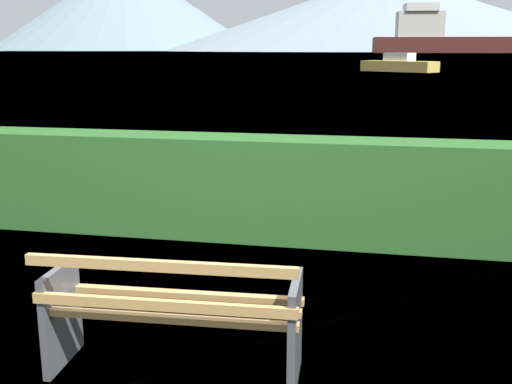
{
  "coord_description": "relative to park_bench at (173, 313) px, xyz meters",
  "views": [
    {
      "loc": [
        1.26,
        -3.52,
        2.07
      ],
      "look_at": [
        0.0,
        2.59,
        0.61
      ],
      "focal_mm": 43.3,
      "sensor_mm": 36.0,
      "label": 1
    }
  ],
  "objects": [
    {
      "name": "fishing_boat_near",
      "position": [
        2.47,
        55.29,
        0.19
      ],
      "size": [
        7.02,
        5.8,
        1.68
      ],
      "color": "gold",
      "rests_on": "water_surface"
    },
    {
      "name": "water_surface",
      "position": [
        -0.0,
        306.48,
        -0.42
      ],
      "size": [
        620.0,
        620.0,
        0.0
      ],
      "primitive_type": "plane",
      "color": "#6B8EA3",
      "rests_on": "ground_plane"
    },
    {
      "name": "ground_plane",
      "position": [
        -0.0,
        0.06,
        -0.42
      ],
      "size": [
        1400.0,
        1400.0,
        0.0
      ],
      "primitive_type": "plane",
      "color": "olive"
    },
    {
      "name": "hedge_row",
      "position": [
        -0.0,
        3.05,
        0.14
      ],
      "size": [
        12.67,
        0.63,
        1.13
      ],
      "primitive_type": "cube",
      "color": "#285B23",
      "rests_on": "ground_plane"
    },
    {
      "name": "distant_hills",
      "position": [
        13.81,
        567.58,
        36.69
      ],
      "size": [
        766.28,
        390.85,
        87.81
      ],
      "color": "slate",
      "rests_on": "ground_plane"
    },
    {
      "name": "cargo_ship_large",
      "position": [
        44.92,
        312.13,
        5.91
      ],
      "size": [
        119.24,
        26.61,
        22.65
      ],
      "color": "#471E19",
      "rests_on": "water_surface"
    },
    {
      "name": "park_bench",
      "position": [
        0.0,
        0.0,
        0.0
      ],
      "size": [
        1.66,
        0.65,
        0.87
      ],
      "color": "tan",
      "rests_on": "ground_plane"
    }
  ]
}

